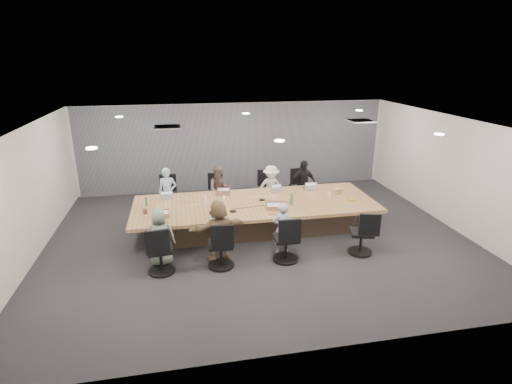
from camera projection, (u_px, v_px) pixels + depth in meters
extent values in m
cube|color=#2A292E|center=(259.00, 238.00, 9.74)|extent=(10.00, 8.00, 0.00)
cube|color=white|center=(259.00, 123.00, 8.83)|extent=(10.00, 8.00, 0.00)
cube|color=beige|center=(235.00, 147.00, 12.99)|extent=(10.00, 0.00, 2.80)
cube|color=beige|center=(316.00, 269.00, 5.57)|extent=(10.00, 0.00, 2.80)
cube|color=beige|center=(26.00, 197.00, 8.38)|extent=(0.00, 8.00, 2.80)
cube|color=beige|center=(451.00, 172.00, 10.19)|extent=(0.00, 8.00, 2.80)
cube|color=slate|center=(235.00, 147.00, 12.92)|extent=(9.80, 0.04, 2.80)
cube|color=#4C3B2E|center=(255.00, 218.00, 10.09)|extent=(4.80, 1.40, 0.66)
cube|color=#AE7D4E|center=(255.00, 204.00, 9.97)|extent=(6.00, 2.20, 0.08)
imported|color=#91B3C6|center=(168.00, 193.00, 10.84)|extent=(0.52, 0.37, 1.36)
cube|color=#B2B2B7|center=(167.00, 197.00, 10.31)|extent=(0.31, 0.22, 0.02)
imported|color=brown|center=(220.00, 190.00, 11.10)|extent=(0.67, 0.53, 1.35)
cube|color=#8C6647|center=(222.00, 194.00, 10.57)|extent=(0.37, 0.29, 0.02)
imported|color=silver|center=(271.00, 188.00, 11.38)|extent=(0.85, 0.50, 1.29)
cube|color=#B2B2B7|center=(276.00, 190.00, 10.83)|extent=(0.30, 0.23, 0.02)
imported|color=black|center=(303.00, 184.00, 11.53)|extent=(0.87, 0.48, 1.40)
cube|color=#B2B2B7|center=(309.00, 188.00, 11.00)|extent=(0.33, 0.23, 0.02)
imported|color=gray|center=(160.00, 237.00, 8.33)|extent=(0.64, 0.43, 1.27)
cube|color=#8C6647|center=(161.00, 221.00, 8.80)|extent=(0.37, 0.28, 0.02)
imported|color=#806244|center=(219.00, 230.00, 8.54)|extent=(1.32, 0.70, 1.36)
cube|color=#B2B2B7|center=(216.00, 217.00, 9.02)|extent=(0.30, 0.21, 0.02)
imported|color=#A6A8B9|center=(282.00, 229.00, 8.82)|extent=(0.45, 0.31, 1.19)
cube|color=#8C6647|center=(276.00, 213.00, 9.28)|extent=(0.37, 0.29, 0.02)
cylinder|color=#397641|center=(146.00, 202.00, 9.70)|extent=(0.07, 0.07, 0.23)
cylinder|color=#397641|center=(292.00, 199.00, 9.80)|extent=(0.10, 0.10, 0.27)
cylinder|color=silver|center=(205.00, 200.00, 9.82)|extent=(0.08, 0.08, 0.22)
cylinder|color=white|center=(224.00, 198.00, 10.10)|extent=(0.09, 0.09, 0.11)
cylinder|color=white|center=(329.00, 195.00, 10.33)|extent=(0.08, 0.08, 0.10)
cylinder|color=brown|center=(145.00, 211.00, 9.24)|extent=(0.10, 0.10, 0.12)
cube|color=black|center=(233.00, 211.00, 9.36)|extent=(0.17, 0.13, 0.03)
cube|color=black|center=(262.00, 200.00, 10.11)|extent=(0.15, 0.13, 0.03)
cube|color=black|center=(271.00, 204.00, 9.80)|extent=(0.17, 0.06, 0.06)
cube|color=tan|center=(337.00, 191.00, 10.62)|extent=(0.27, 0.23, 0.13)
cube|color=orange|center=(351.00, 200.00, 10.09)|extent=(0.18, 0.19, 0.04)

